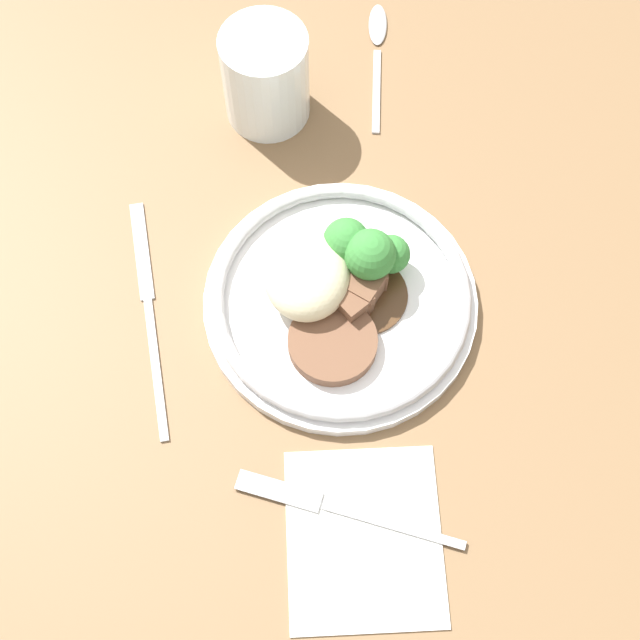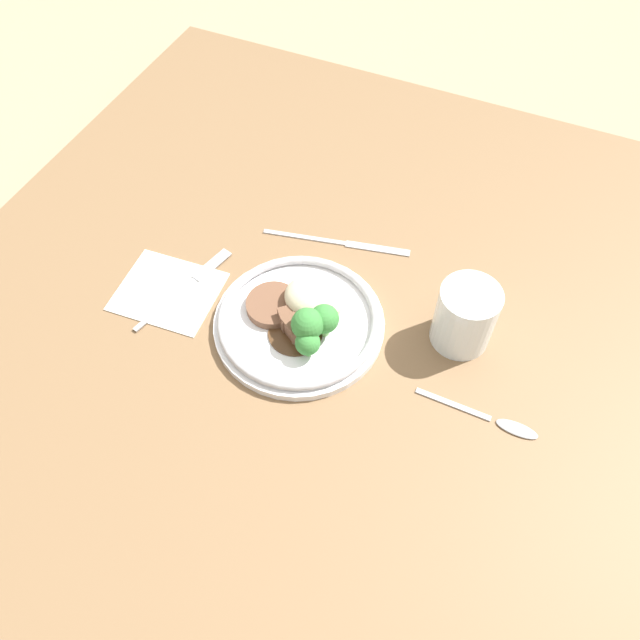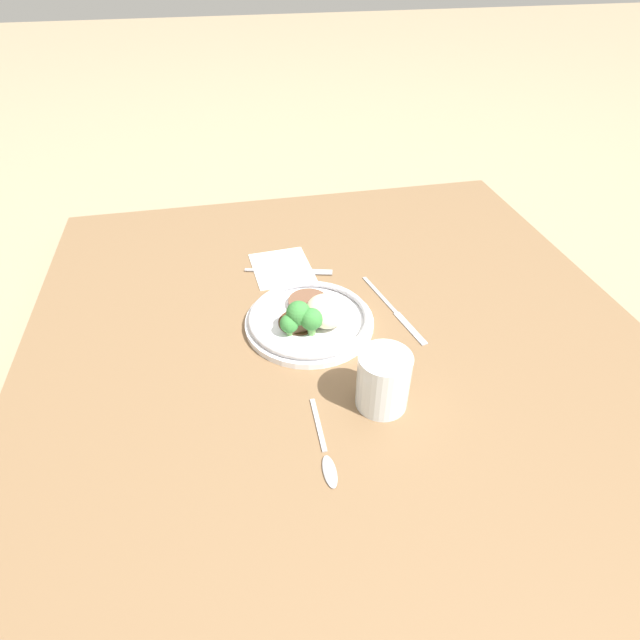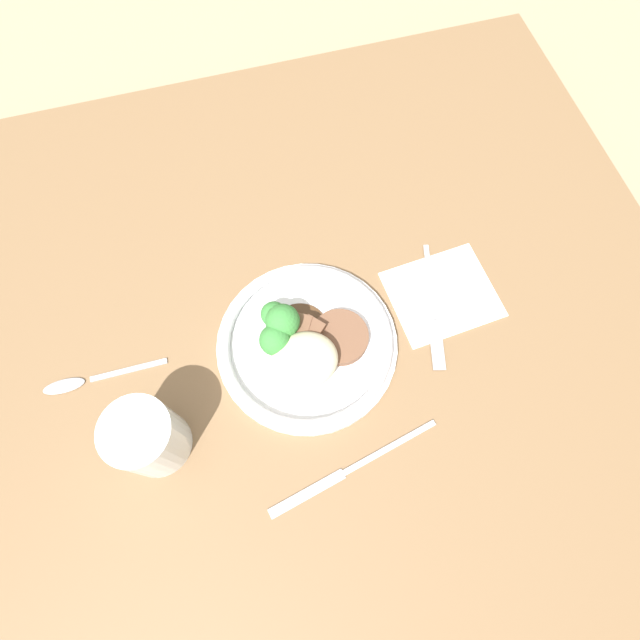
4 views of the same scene
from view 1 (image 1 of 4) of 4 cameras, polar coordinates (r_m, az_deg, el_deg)
The scene contains 8 objects.
ground_plane at distance 0.81m, azimuth -1.86°, elevation 1.62°, with size 8.00×8.00×0.00m, color #998466.
dining_table at distance 0.79m, azimuth -1.91°, elevation 2.36°, with size 1.11×1.09×0.05m.
napkin at distance 0.70m, azimuth 2.84°, elevation -13.75°, with size 0.15×0.13×0.00m.
plate at distance 0.74m, azimuth 1.22°, elevation 1.83°, with size 0.23×0.23×0.07m.
juice_glass at distance 0.83m, azimuth -3.47°, elevation 15.03°, with size 0.08×0.08×0.09m.
fork at distance 0.70m, azimuth 0.32°, elevation -11.77°, with size 0.06×0.18×0.00m.
knife at distance 0.77m, azimuth -10.91°, elevation 0.86°, with size 0.22×0.06×0.00m.
spoon at distance 0.91m, azimuth 3.70°, elevation 17.40°, with size 0.16×0.02×0.01m.
Camera 1 is at (-0.35, -0.04, 0.73)m, focal length 50.00 mm.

